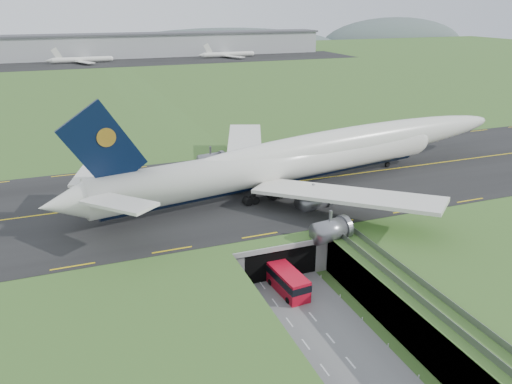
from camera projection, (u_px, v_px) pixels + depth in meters
name	position (u px, v px, depth m)	size (l,w,h in m)	color
ground	(303.00, 306.00, 71.14)	(900.00, 900.00, 0.00)	#416126
airfield_deck	(304.00, 288.00, 70.07)	(800.00, 800.00, 6.00)	gray
trench_road	(328.00, 337.00, 64.55)	(12.00, 75.00, 0.20)	slate
taxiway	(231.00, 190.00, 97.81)	(800.00, 44.00, 0.18)	black
tunnel_portal	(261.00, 237.00, 84.55)	(17.00, 22.30, 6.00)	gray
guideway	(467.00, 337.00, 56.19)	(3.00, 53.00, 7.05)	#A8A8A3
jumbo_jet	(311.00, 157.00, 99.22)	(104.57, 64.75, 21.74)	white
shuttle_tram	(288.00, 281.00, 73.94)	(3.86, 8.65, 3.41)	red
cargo_terminal	(105.00, 46.00, 327.77)	(320.00, 67.00, 15.60)	#B2B2B2
distant_hills	(165.00, 53.00, 469.66)	(700.00, 91.00, 60.00)	#50605E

